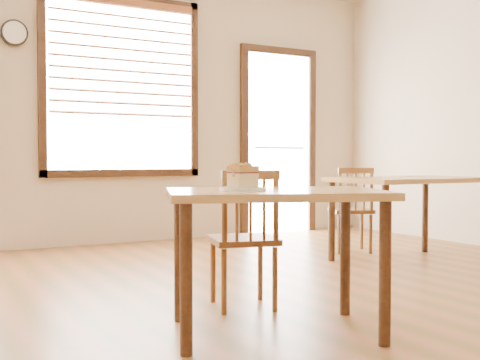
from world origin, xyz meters
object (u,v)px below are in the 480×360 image
object	(u,v)px
cafe_table_main	(275,211)
cafe_chair_main	(245,238)
plate	(243,189)
cake_slice	(243,175)
cafe_chair_second	(352,209)
wall_clock	(14,33)
cafe_table_second	(408,188)

from	to	relation	value
cafe_table_main	cafe_chair_main	size ratio (longest dim) A/B	1.51
plate	cake_slice	distance (m)	0.07
cafe_chair_main	plate	size ratio (longest dim) A/B	3.64
cafe_chair_second	cake_slice	xyz separation A→B (m)	(-2.32, -1.94, 0.41)
cafe_chair_second	cake_slice	size ratio (longest dim) A/B	5.31
wall_clock	cake_slice	world-z (taller)	wall_clock
cafe_table_second	wall_clock	bearing A→B (deg)	142.44
cafe_table_second	cake_slice	xyz separation A→B (m)	(-2.39, -1.27, 0.17)
cake_slice	plate	bearing A→B (deg)	54.12
wall_clock	cafe_table_main	size ratio (longest dim) A/B	0.20
cafe_chair_second	cafe_table_second	bearing A→B (deg)	120.83
cafe_table_main	cake_slice	size ratio (longest dim) A/B	8.21
cafe_chair_second	plate	world-z (taller)	cafe_chair_second
cafe_table_second	plate	distance (m)	2.71
cafe_table_main	cafe_table_second	bearing A→B (deg)	50.45
cafe_table_main	plate	size ratio (longest dim) A/B	5.52
cafe_table_second	cafe_chair_second	world-z (taller)	cafe_chair_second
cafe_table_main	cake_slice	xyz separation A→B (m)	(-0.19, -0.00, 0.19)
wall_clock	cake_slice	xyz separation A→B (m)	(0.53, -3.63, -1.32)
plate	cake_slice	world-z (taller)	cake_slice
wall_clock	cafe_chair_main	world-z (taller)	wall_clock
wall_clock	cafe_table_main	world-z (taller)	wall_clock
wall_clock	cafe_table_main	xyz separation A→B (m)	(0.72, -3.63, -1.51)
plate	cake_slice	bearing A→B (deg)	-113.18
cafe_chair_second	cake_slice	world-z (taller)	cake_slice
cafe_table_main	wall_clock	bearing A→B (deg)	121.71
wall_clock	plate	size ratio (longest dim) A/B	1.11
cafe_table_main	cafe_chair_second	xyz separation A→B (m)	(2.12, 1.94, -0.22)
cafe_chair_main	plate	bearing A→B (deg)	74.39
cafe_table_main	cafe_chair_second	bearing A→B (deg)	62.81
wall_clock	cafe_table_second	distance (m)	4.04
cafe_chair_main	cafe_table_second	bearing A→B (deg)	-145.57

